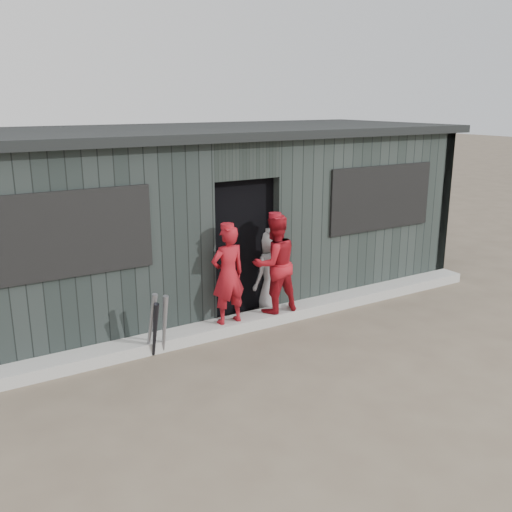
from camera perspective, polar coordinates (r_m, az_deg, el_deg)
ground at (r=6.62m, az=8.34°, el=-11.95°), size 80.00×80.00×0.00m
curb at (r=7.94m, az=-0.08°, el=-6.42°), size 8.00×0.36×0.15m
bat_left at (r=7.00m, az=-10.44°, el=-6.75°), size 0.14×0.28×0.83m
bat_mid at (r=7.04m, az=-9.14°, el=-6.79°), size 0.08×0.21×0.78m
bat_right at (r=6.96m, az=-10.07°, el=-7.29°), size 0.07×0.25×0.73m
player_red_left at (r=7.46m, az=-2.82°, el=-1.90°), size 0.49×0.33×1.32m
player_red_right at (r=7.85m, az=1.87°, el=-0.78°), size 0.68×0.54×1.38m
player_grey_back at (r=8.27m, az=1.28°, el=-1.50°), size 0.72×0.64×1.24m
dugout at (r=9.02m, az=-5.68°, el=4.21°), size 8.30×3.30×2.62m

